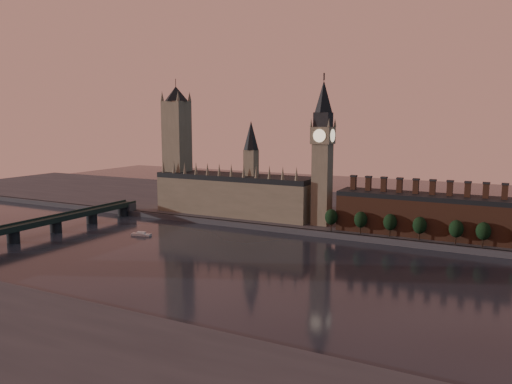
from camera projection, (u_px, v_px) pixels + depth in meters
The scene contains 14 objects.
ground at pixel (233, 268), 268.45m from camera, with size 900.00×900.00×0.00m, color black.
north_bank at pixel (338, 211), 424.51m from camera, with size 900.00×182.00×4.00m.
palace_of_westminster at pixel (235, 193), 395.60m from camera, with size 130.00×30.30×74.00m.
victoria_tower at pixel (177, 144), 415.59m from camera, with size 24.00×24.00×108.00m.
big_ben at pixel (323, 151), 352.26m from camera, with size 15.00×15.00×107.00m.
chimney_block at pixel (423, 214), 326.00m from camera, with size 110.00×25.00×37.00m.
embankment_tree_0 at pixel (331, 217), 338.81m from camera, with size 8.60×8.60×14.88m.
embankment_tree_1 at pixel (361, 220), 329.87m from camera, with size 8.60×8.60×14.88m.
embankment_tree_2 at pixel (390, 222), 321.78m from camera, with size 8.60×8.60×14.88m.
embankment_tree_3 at pixel (420, 225), 312.23m from camera, with size 8.60×8.60×14.88m.
embankment_tree_4 at pixel (456, 229), 302.33m from camera, with size 8.60×8.60×14.88m.
embankment_tree_5 at pixel (483, 231), 296.07m from camera, with size 8.60×8.60×14.88m.
westminster_bridge at pixel (32, 227), 335.66m from camera, with size 14.00×200.00×11.55m.
river_boat at pixel (141, 234), 342.52m from camera, with size 14.24×6.87×2.74m.
Camera 1 is at (130.68, -224.76, 79.36)m, focal length 35.00 mm.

